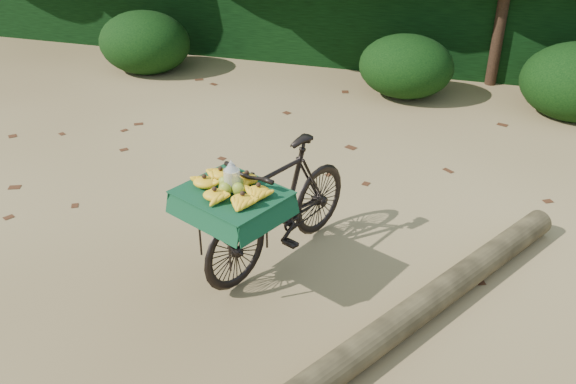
% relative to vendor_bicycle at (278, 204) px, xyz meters
% --- Properties ---
extents(ground, '(80.00, 80.00, 0.00)m').
position_rel_vendor_bicycle_xyz_m(ground, '(-0.96, 0.41, -0.60)').
color(ground, tan).
rests_on(ground, ground).
extents(vendor_bicycle, '(1.38, 2.02, 1.16)m').
position_rel_vendor_bicycle_xyz_m(vendor_bicycle, '(0.00, 0.00, 0.00)').
color(vendor_bicycle, black).
rests_on(vendor_bicycle, ground).
extents(fallen_log, '(1.98, 3.13, 0.25)m').
position_rel_vendor_bicycle_xyz_m(fallen_log, '(1.51, -0.29, -0.47)').
color(fallen_log, brown).
rests_on(fallen_log, ground).
extents(hedge_backdrop, '(26.00, 1.80, 1.80)m').
position_rel_vendor_bicycle_xyz_m(hedge_backdrop, '(-0.96, 6.71, 0.30)').
color(hedge_backdrop, black).
rests_on(hedge_backdrop, ground).
extents(bush_clumps, '(8.80, 1.70, 0.90)m').
position_rel_vendor_bicycle_xyz_m(bush_clumps, '(-0.46, 4.71, -0.15)').
color(bush_clumps, black).
rests_on(bush_clumps, ground).
extents(leaf_litter, '(7.00, 7.30, 0.01)m').
position_rel_vendor_bicycle_xyz_m(leaf_litter, '(-0.96, 1.06, -0.59)').
color(leaf_litter, '#442312').
rests_on(leaf_litter, ground).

